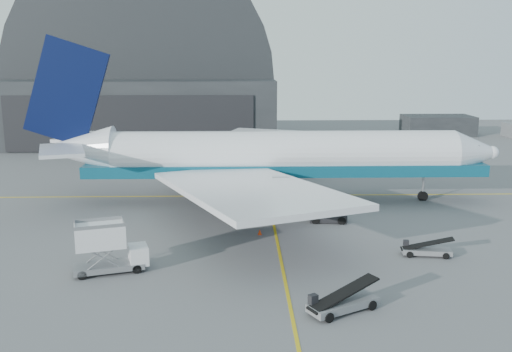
{
  "coord_description": "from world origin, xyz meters",
  "views": [
    {
      "loc": [
        -3.22,
        -45.52,
        16.27
      ],
      "look_at": [
        -1.7,
        10.02,
        4.5
      ],
      "focal_mm": 40.0,
      "sensor_mm": 36.0,
      "label": 1
    }
  ],
  "objects_px": {
    "catering_truck": "(107,248)",
    "pushback_tug": "(329,215)",
    "belt_loader_b": "(426,250)",
    "belt_loader_a": "(342,303)",
    "airliner": "(266,156)"
  },
  "relations": [
    {
      "from": "belt_loader_b",
      "to": "airliner",
      "type": "bearing_deg",
      "value": 132.55
    },
    {
      "from": "pushback_tug",
      "to": "belt_loader_b",
      "type": "relative_size",
      "value": 0.89
    },
    {
      "from": "catering_truck",
      "to": "pushback_tug",
      "type": "height_order",
      "value": "catering_truck"
    },
    {
      "from": "catering_truck",
      "to": "belt_loader_a",
      "type": "distance_m",
      "value": 18.29
    },
    {
      "from": "airliner",
      "to": "catering_truck",
      "type": "relative_size",
      "value": 8.95
    },
    {
      "from": "belt_loader_a",
      "to": "belt_loader_b",
      "type": "bearing_deg",
      "value": 20.64
    },
    {
      "from": "airliner",
      "to": "belt_loader_a",
      "type": "distance_m",
      "value": 29.27
    },
    {
      "from": "belt_loader_b",
      "to": "belt_loader_a",
      "type": "bearing_deg",
      "value": -122.2
    },
    {
      "from": "airliner",
      "to": "catering_truck",
      "type": "distance_m",
      "value": 25.2
    },
    {
      "from": "airliner",
      "to": "belt_loader_a",
      "type": "relative_size",
      "value": 10.53
    },
    {
      "from": "airliner",
      "to": "catering_truck",
      "type": "height_order",
      "value": "airliner"
    },
    {
      "from": "catering_truck",
      "to": "pushback_tug",
      "type": "xyz_separation_m",
      "value": [
        19.02,
        13.13,
        -1.31
      ]
    },
    {
      "from": "catering_truck",
      "to": "belt_loader_b",
      "type": "bearing_deg",
      "value": -9.99
    },
    {
      "from": "catering_truck",
      "to": "pushback_tug",
      "type": "distance_m",
      "value": 23.15
    },
    {
      "from": "catering_truck",
      "to": "belt_loader_a",
      "type": "xyz_separation_m",
      "value": [
        16.71,
        -7.31,
        -1.33
      ]
    }
  ]
}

